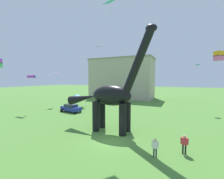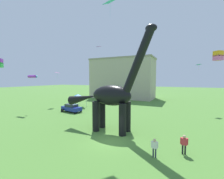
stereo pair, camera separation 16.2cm
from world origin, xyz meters
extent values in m
plane|color=#4C7F33|center=(0.00, 0.00, 0.00)|extent=(240.00, 240.00, 0.00)
cylinder|color=black|center=(0.65, 3.75, 1.84)|extent=(0.85, 0.85, 3.68)
cylinder|color=black|center=(0.65, 2.13, 1.84)|extent=(0.85, 0.85, 3.68)
cylinder|color=black|center=(-2.88, 3.75, 1.84)|extent=(0.85, 0.85, 3.68)
cylinder|color=black|center=(-2.88, 2.13, 1.84)|extent=(0.85, 0.85, 3.68)
ellipsoid|color=black|center=(-1.12, 2.94, 4.43)|extent=(5.04, 2.17, 2.48)
cylinder|color=black|center=(2.15, 2.94, 8.40)|extent=(3.62, 0.93, 7.18)
ellipsoid|color=black|center=(3.53, 2.94, 11.82)|extent=(1.24, 0.78, 0.85)
cone|color=black|center=(-5.35, 2.94, 3.86)|extent=(4.43, 1.24, 2.10)
cube|color=navy|center=(-12.94, 9.46, 0.67)|extent=(4.44, 2.47, 0.72)
cube|color=#232B35|center=(-12.94, 9.46, 1.29)|extent=(2.50, 1.93, 0.52)
cylinder|color=black|center=(-11.38, 10.35, 0.31)|extent=(0.65, 0.32, 0.62)
cylinder|color=black|center=(-11.38, 8.57, 0.31)|extent=(0.65, 0.32, 0.62)
cylinder|color=black|center=(-14.49, 10.35, 0.31)|extent=(0.65, 0.32, 0.62)
cylinder|color=black|center=(-14.49, 8.57, 0.31)|extent=(0.65, 0.32, 0.62)
cylinder|color=#6B6056|center=(-5.93, 7.95, 0.24)|extent=(0.08, 0.08, 0.48)
cylinder|color=#6B6056|center=(-5.81, 7.95, 0.24)|extent=(0.08, 0.08, 0.48)
cube|color=black|center=(-5.87, 7.95, 0.65)|extent=(0.26, 0.16, 0.34)
sphere|color=tan|center=(-5.87, 7.95, 0.90)|extent=(0.15, 0.15, 0.15)
cylinder|color=black|center=(-6.02, 7.95, 0.67)|extent=(0.06, 0.06, 0.32)
cylinder|color=black|center=(-5.72, 7.95, 0.67)|extent=(0.06, 0.06, 0.32)
cylinder|color=black|center=(6.89, 0.29, 0.41)|extent=(0.14, 0.14, 0.83)
cylinder|color=black|center=(7.10, 0.29, 0.41)|extent=(0.14, 0.14, 0.83)
cube|color=#D1333D|center=(7.00, 0.29, 1.12)|extent=(0.45, 0.28, 0.59)
sphere|color=tan|center=(7.00, 0.29, 1.54)|extent=(0.26, 0.26, 0.26)
cylinder|color=#D1333D|center=(6.74, 0.29, 1.15)|extent=(0.11, 0.11, 0.56)
cylinder|color=#D1333D|center=(7.25, 0.29, 1.15)|extent=(0.11, 0.11, 0.56)
cylinder|color=#2D3347|center=(4.71, -1.29, 0.39)|extent=(0.13, 0.13, 0.77)
cylinder|color=#2D3347|center=(4.90, -1.29, 0.39)|extent=(0.13, 0.13, 0.77)
cube|color=silver|center=(4.81, -1.29, 1.05)|extent=(0.42, 0.26, 0.55)
sphere|color=tan|center=(4.81, -1.29, 1.44)|extent=(0.24, 0.24, 0.24)
cylinder|color=silver|center=(4.57, -1.29, 1.07)|extent=(0.10, 0.10, 0.52)
cylinder|color=silver|center=(5.05, -1.29, 1.07)|extent=(0.10, 0.10, 0.52)
cylinder|color=#B2B2B7|center=(-13.43, 15.27, 1.05)|extent=(0.06, 0.06, 2.10)
cylinder|color=#B2B2B7|center=(-13.43, 12.57, 1.05)|extent=(0.06, 0.06, 2.10)
cylinder|color=#B2B2B7|center=(-16.13, 15.27, 1.05)|extent=(0.06, 0.06, 2.10)
cylinder|color=#B2B2B7|center=(-16.13, 12.57, 1.05)|extent=(0.06, 0.06, 2.10)
pyramid|color=#287AE5|center=(-14.78, 13.92, 2.55)|extent=(3.15, 3.15, 0.90)
cube|color=pink|center=(-21.22, 14.30, 7.99)|extent=(1.32, 1.53, 0.19)
cylinder|color=green|center=(-21.22, 14.30, 7.16)|extent=(0.01, 0.01, 1.29)
cube|color=#287AE5|center=(9.39, 21.06, 9.30)|extent=(1.13, 1.19, 0.17)
cylinder|color=orange|center=(9.39, 21.06, 8.68)|extent=(0.01, 0.01, 0.95)
cube|color=#19B2B7|center=(-1.50, 3.37, 15.77)|extent=(2.04, 1.75, 0.56)
cylinder|color=#19B2B7|center=(-1.50, 3.37, 14.66)|extent=(0.01, 0.01, 1.72)
cube|color=purple|center=(-14.13, 22.25, 15.16)|extent=(1.57, 1.29, 0.20)
cylinder|color=white|center=(-14.13, 22.25, 14.26)|extent=(0.01, 0.01, 1.39)
cube|color=orange|center=(8.76, -1.83, 8.06)|extent=(0.60, 0.60, 0.34)
cube|color=pink|center=(8.76, -1.83, 7.79)|extent=(0.60, 0.60, 0.34)
cylinder|color=purple|center=(-19.85, 6.33, 6.93)|extent=(1.90, 0.55, 0.53)
cone|color=#19B2B7|center=(-19.84, 7.37, 6.93)|extent=(0.48, 0.56, 0.56)
cube|color=#B7A893|center=(-12.06, 34.57, 6.44)|extent=(20.68, 9.48, 12.87)
cube|color=gray|center=(-12.06, 34.57, 13.12)|extent=(21.10, 9.67, 0.50)
camera|label=1|loc=(6.66, -13.74, 6.42)|focal=24.30mm
camera|label=2|loc=(6.81, -13.67, 6.42)|focal=24.30mm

